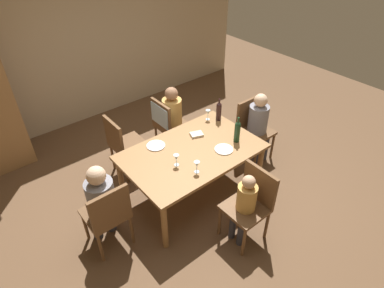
{
  "coord_description": "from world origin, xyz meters",
  "views": [
    {
      "loc": [
        -2.01,
        -2.44,
        3.18
      ],
      "look_at": [
        0.0,
        0.0,
        0.82
      ],
      "focal_mm": 30.4,
      "sensor_mm": 36.0,
      "label": 1
    }
  ],
  "objects_px": {
    "person_man_bearded": "(259,123)",
    "wine_bottle_tall_green": "(237,131)",
    "chair_left_end": "(108,213)",
    "person_woman_host": "(101,200)",
    "wine_glass_centre": "(176,158)",
    "chair_right_end": "(252,125)",
    "person_man_guest": "(174,115)",
    "chair_far_right": "(166,121)",
    "chair_far_left": "(123,143)",
    "dining_table": "(192,155)",
    "wine_glass_near_right": "(208,113)",
    "dinner_plate_host": "(156,146)",
    "wine_glass_near_left": "(197,165)",
    "wine_bottle_dark_red": "(219,111)",
    "dinner_plate_guest_left": "(224,149)",
    "person_child_small": "(244,203)",
    "chair_near": "(251,200)"
  },
  "relations": [
    {
      "from": "person_man_bearded",
      "to": "wine_bottle_tall_green",
      "type": "distance_m",
      "value": 0.73
    },
    {
      "from": "chair_left_end",
      "to": "person_woman_host",
      "type": "bearing_deg",
      "value": 90.0
    },
    {
      "from": "wine_glass_centre",
      "to": "chair_right_end",
      "type": "bearing_deg",
      "value": 6.81
    },
    {
      "from": "chair_left_end",
      "to": "person_man_bearded",
      "type": "distance_m",
      "value": 2.46
    },
    {
      "from": "person_man_bearded",
      "to": "person_man_guest",
      "type": "distance_m",
      "value": 1.25
    },
    {
      "from": "chair_far_right",
      "to": "chair_far_left",
      "type": "distance_m",
      "value": 0.73
    },
    {
      "from": "chair_right_end",
      "to": "chair_left_end",
      "type": "bearing_deg",
      "value": 4.06
    },
    {
      "from": "dining_table",
      "to": "wine_glass_centre",
      "type": "relative_size",
      "value": 11.37
    },
    {
      "from": "person_man_guest",
      "to": "wine_glass_near_right",
      "type": "xyz_separation_m",
      "value": [
        0.22,
        -0.51,
        0.19
      ]
    },
    {
      "from": "dinner_plate_host",
      "to": "chair_right_end",
      "type": "bearing_deg",
      "value": -10.12
    },
    {
      "from": "chair_left_end",
      "to": "chair_far_left",
      "type": "bearing_deg",
      "value": 53.09
    },
    {
      "from": "dining_table",
      "to": "chair_far_left",
      "type": "xyz_separation_m",
      "value": [
        -0.47,
        0.92,
        -0.11
      ]
    },
    {
      "from": "chair_right_end",
      "to": "wine_glass_near_right",
      "type": "relative_size",
      "value": 6.17
    },
    {
      "from": "chair_left_end",
      "to": "wine_bottle_tall_green",
      "type": "relative_size",
      "value": 2.6
    },
    {
      "from": "wine_glass_near_left",
      "to": "dinner_plate_host",
      "type": "distance_m",
      "value": 0.71
    },
    {
      "from": "wine_bottle_dark_red",
      "to": "dinner_plate_guest_left",
      "type": "distance_m",
      "value": 0.7
    },
    {
      "from": "wine_glass_near_right",
      "to": "person_child_small",
      "type": "bearing_deg",
      "value": -116.0
    },
    {
      "from": "dinner_plate_host",
      "to": "wine_glass_near_left",
      "type": "bearing_deg",
      "value": -83.25
    },
    {
      "from": "chair_left_end",
      "to": "person_child_small",
      "type": "xyz_separation_m",
      "value": [
        1.2,
        -0.84,
        0.03
      ]
    },
    {
      "from": "person_woman_host",
      "to": "person_man_guest",
      "type": "distance_m",
      "value": 1.86
    },
    {
      "from": "chair_right_end",
      "to": "chair_far_right",
      "type": "bearing_deg",
      "value": -40.77
    },
    {
      "from": "chair_left_end",
      "to": "person_child_small",
      "type": "bearing_deg",
      "value": -34.79
    },
    {
      "from": "chair_far_left",
      "to": "wine_glass_near_left",
      "type": "height_order",
      "value": "chair_far_left"
    },
    {
      "from": "chair_far_right",
      "to": "wine_glass_near_left",
      "type": "bearing_deg",
      "value": -20.29
    },
    {
      "from": "chair_left_end",
      "to": "person_man_guest",
      "type": "xyz_separation_m",
      "value": [
        1.63,
        1.01,
        0.1
      ]
    },
    {
      "from": "dinner_plate_guest_left",
      "to": "wine_bottle_dark_red",
      "type": "bearing_deg",
      "value": 52.48
    },
    {
      "from": "chair_far_left",
      "to": "person_man_guest",
      "type": "xyz_separation_m",
      "value": [
        0.88,
        -0.0,
        0.1
      ]
    },
    {
      "from": "dinner_plate_guest_left",
      "to": "person_child_small",
      "type": "bearing_deg",
      "value": -116.25
    },
    {
      "from": "chair_far_right",
      "to": "wine_bottle_tall_green",
      "type": "bearing_deg",
      "value": 15.14
    },
    {
      "from": "chair_far_left",
      "to": "person_man_guest",
      "type": "relative_size",
      "value": 0.84
    },
    {
      "from": "chair_far_right",
      "to": "wine_bottle_dark_red",
      "type": "relative_size",
      "value": 2.76
    },
    {
      "from": "chair_left_end",
      "to": "person_child_small",
      "type": "distance_m",
      "value": 1.47
    },
    {
      "from": "wine_bottle_tall_green",
      "to": "person_child_small",
      "type": "bearing_deg",
      "value": -129.43
    },
    {
      "from": "chair_far_left",
      "to": "dining_table",
      "type": "bearing_deg",
      "value": 26.9
    },
    {
      "from": "wine_glass_centre",
      "to": "person_child_small",
      "type": "bearing_deg",
      "value": -70.73
    },
    {
      "from": "chair_far_left",
      "to": "chair_far_right",
      "type": "bearing_deg",
      "value": 90.0
    },
    {
      "from": "wine_bottle_tall_green",
      "to": "wine_glass_near_left",
      "type": "height_order",
      "value": "wine_bottle_tall_green"
    },
    {
      "from": "chair_far_right",
      "to": "wine_glass_centre",
      "type": "xyz_separation_m",
      "value": [
        -0.57,
        -1.02,
        0.23
      ]
    },
    {
      "from": "wine_glass_centre",
      "to": "wine_glass_near_right",
      "type": "xyz_separation_m",
      "value": [
        0.94,
        0.51,
        0.0
      ]
    },
    {
      "from": "dining_table",
      "to": "chair_far_right",
      "type": "relative_size",
      "value": 1.84
    },
    {
      "from": "dining_table",
      "to": "chair_right_end",
      "type": "xyz_separation_m",
      "value": [
        1.23,
        0.09,
        -0.11
      ]
    },
    {
      "from": "person_man_bearded",
      "to": "chair_far_right",
      "type": "bearing_deg",
      "value": -44.37
    },
    {
      "from": "chair_far_left",
      "to": "wine_glass_near_right",
      "type": "relative_size",
      "value": 6.17
    },
    {
      "from": "person_man_bearded",
      "to": "dinner_plate_guest_left",
      "type": "relative_size",
      "value": 4.68
    },
    {
      "from": "chair_far_left",
      "to": "wine_glass_centre",
      "type": "xyz_separation_m",
      "value": [
        0.16,
        -1.02,
        0.29
      ]
    },
    {
      "from": "wine_glass_near_left",
      "to": "wine_bottle_tall_green",
      "type": "bearing_deg",
      "value": 9.63
    },
    {
      "from": "wine_bottle_dark_red",
      "to": "person_child_small",
      "type": "bearing_deg",
      "value": -121.6
    },
    {
      "from": "chair_left_end",
      "to": "wine_glass_near_left",
      "type": "distance_m",
      "value": 1.09
    },
    {
      "from": "person_woman_host",
      "to": "chair_left_end",
      "type": "bearing_deg",
      "value": -90.0
    },
    {
      "from": "chair_far_right",
      "to": "chair_near",
      "type": "height_order",
      "value": "same"
    }
  ]
}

